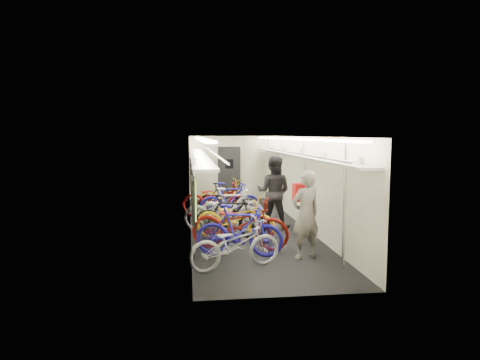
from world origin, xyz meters
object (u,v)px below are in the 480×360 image
object	(u,v)px
bicycle_0	(235,244)
passenger_near	(306,215)
passenger_mid	(274,192)
backpack	(299,192)
bicycle_1	(239,231)

from	to	relation	value
bicycle_0	passenger_near	bearing A→B (deg)	-86.68
passenger_mid	backpack	xyz separation A→B (m)	(0.02, -2.54, 0.33)
bicycle_1	passenger_mid	distance (m)	2.90
passenger_mid	backpack	world-z (taller)	passenger_mid
bicycle_0	passenger_mid	size ratio (longest dim) A/B	0.93
bicycle_0	passenger_mid	xyz separation A→B (m)	(1.39, 3.38, 0.49)
bicycle_0	passenger_mid	distance (m)	3.69
passenger_mid	bicycle_0	bearing A→B (deg)	92.32
bicycle_1	passenger_mid	world-z (taller)	passenger_mid
bicycle_1	passenger_mid	bearing A→B (deg)	-11.80
backpack	bicycle_1	bearing A→B (deg)	167.05
passenger_near	backpack	bearing A→B (deg)	-102.22
passenger_mid	bicycle_1	bearing A→B (deg)	89.53
bicycle_0	backpack	bearing A→B (deg)	-75.55
bicycle_0	passenger_near	distance (m)	1.61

